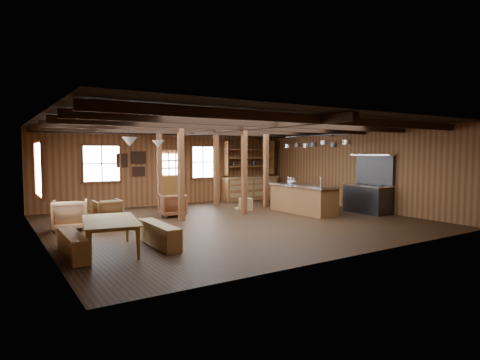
{
  "coord_description": "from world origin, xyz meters",
  "views": [
    {
      "loc": [
        -6.03,
        -9.71,
        2.0
      ],
      "look_at": [
        0.4,
        0.32,
        1.17
      ],
      "focal_mm": 30.0,
      "sensor_mm": 36.0,
      "label": 1
    }
  ],
  "objects_px": {
    "kitchen_island": "(303,198)",
    "commercial_range": "(369,194)",
    "dining_table": "(113,236)",
    "armchair_a": "(107,211)",
    "armchair_b": "(173,205)",
    "armchair_c": "(70,215)"
  },
  "relations": [
    {
      "from": "dining_table",
      "to": "armchair_b",
      "type": "xyz_separation_m",
      "value": [
        2.78,
        3.47,
        0.03
      ]
    },
    {
      "from": "kitchen_island",
      "to": "armchair_a",
      "type": "xyz_separation_m",
      "value": [
        -5.93,
        1.49,
        -0.14
      ]
    },
    {
      "from": "armchair_a",
      "to": "armchair_b",
      "type": "xyz_separation_m",
      "value": [
        2.04,
        0.13,
        0.01
      ]
    },
    {
      "from": "kitchen_island",
      "to": "commercial_range",
      "type": "relative_size",
      "value": 1.31
    },
    {
      "from": "armchair_a",
      "to": "armchair_b",
      "type": "relative_size",
      "value": 0.97
    },
    {
      "from": "commercial_range",
      "to": "armchair_a",
      "type": "height_order",
      "value": "commercial_range"
    },
    {
      "from": "dining_table",
      "to": "armchair_c",
      "type": "height_order",
      "value": "armchair_c"
    },
    {
      "from": "kitchen_island",
      "to": "commercial_range",
      "type": "distance_m",
      "value": 2.19
    },
    {
      "from": "kitchen_island",
      "to": "armchair_a",
      "type": "relative_size",
      "value": 3.39
    },
    {
      "from": "dining_table",
      "to": "armchair_c",
      "type": "relative_size",
      "value": 2.16
    },
    {
      "from": "kitchen_island",
      "to": "armchair_c",
      "type": "height_order",
      "value": "kitchen_island"
    },
    {
      "from": "kitchen_island",
      "to": "dining_table",
      "type": "xyz_separation_m",
      "value": [
        -6.68,
        -1.84,
        -0.16
      ]
    },
    {
      "from": "commercial_range",
      "to": "dining_table",
      "type": "height_order",
      "value": "commercial_range"
    },
    {
      "from": "dining_table",
      "to": "armchair_a",
      "type": "bearing_deg",
      "value": -2.58
    },
    {
      "from": "commercial_range",
      "to": "armchair_b",
      "type": "height_order",
      "value": "commercial_range"
    },
    {
      "from": "dining_table",
      "to": "armchair_a",
      "type": "xyz_separation_m",
      "value": [
        0.75,
        3.33,
        0.02
      ]
    },
    {
      "from": "kitchen_island",
      "to": "commercial_range",
      "type": "bearing_deg",
      "value": -32.82
    },
    {
      "from": "commercial_range",
      "to": "dining_table",
      "type": "relative_size",
      "value": 1.05
    },
    {
      "from": "armchair_b",
      "to": "armchair_c",
      "type": "relative_size",
      "value": 0.9
    },
    {
      "from": "commercial_range",
      "to": "armchair_c",
      "type": "xyz_separation_m",
      "value": [
        -8.85,
        2.18,
        -0.24
      ]
    },
    {
      "from": "dining_table",
      "to": "commercial_range",
      "type": "bearing_deg",
      "value": -75.27
    },
    {
      "from": "kitchen_island",
      "to": "armchair_a",
      "type": "bearing_deg",
      "value": 164.36
    }
  ]
}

